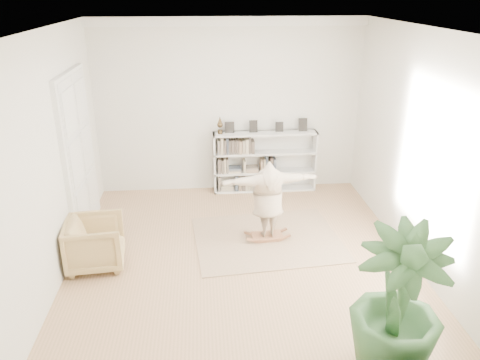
# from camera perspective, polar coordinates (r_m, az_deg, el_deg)

# --- Properties ---
(floor) EXTENTS (6.00, 6.00, 0.00)m
(floor) POSITION_cam_1_polar(r_m,az_deg,el_deg) (7.74, 0.16, -9.66)
(floor) COLOR #A17D53
(floor) RESTS_ON ground
(room_shell) EXTENTS (6.00, 6.00, 6.00)m
(room_shell) POSITION_cam_1_polar(r_m,az_deg,el_deg) (9.51, -1.44, 18.80)
(room_shell) COLOR silver
(room_shell) RESTS_ON floor
(doors) EXTENTS (0.09, 1.78, 2.92)m
(doors) POSITION_cam_1_polar(r_m,az_deg,el_deg) (8.56, -18.98, 2.70)
(doors) COLOR white
(doors) RESTS_ON floor
(bookshelf) EXTENTS (2.20, 0.35, 1.64)m
(bookshelf) POSITION_cam_1_polar(r_m,az_deg,el_deg) (10.06, 3.00, 2.19)
(bookshelf) COLOR silver
(bookshelf) RESTS_ON floor
(armchair) EXTENTS (0.96, 0.94, 0.80)m
(armchair) POSITION_cam_1_polar(r_m,az_deg,el_deg) (7.75, -17.21, -7.33)
(armchair) COLOR tan
(armchair) RESTS_ON floor
(rug) EXTENTS (2.67, 2.22, 0.02)m
(rug) POSITION_cam_1_polar(r_m,az_deg,el_deg) (8.32, 3.31, -7.18)
(rug) COLOR tan
(rug) RESTS_ON floor
(rocker_board) EXTENTS (0.56, 0.37, 0.11)m
(rocker_board) POSITION_cam_1_polar(r_m,az_deg,el_deg) (8.29, 3.32, -6.81)
(rocker_board) COLOR brown
(rocker_board) RESTS_ON rug
(person) EXTENTS (1.72, 0.61, 1.37)m
(person) POSITION_cam_1_polar(r_m,az_deg,el_deg) (7.95, 3.44, -2.10)
(person) COLOR #CAB297
(person) RESTS_ON rocker_board
(houseplant) EXTENTS (1.27, 1.27, 1.81)m
(houseplant) POSITION_cam_1_polar(r_m,az_deg,el_deg) (5.57, 18.66, -14.11)
(houseplant) COLOR #2B5128
(houseplant) RESTS_ON floor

